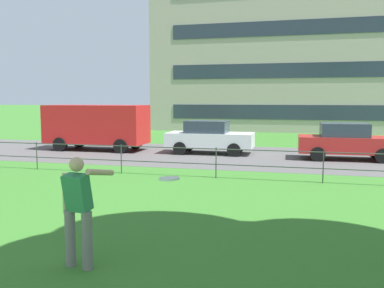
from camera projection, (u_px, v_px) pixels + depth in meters
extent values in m
cube|color=#565454|center=(204.00, 155.00, 19.42)|extent=(80.00, 7.83, 0.01)
cylinder|color=#333833|center=(37.00, 156.00, 15.41)|extent=(0.04, 0.04, 1.00)
cylinder|color=#333833|center=(121.00, 159.00, 14.57)|extent=(0.04, 0.04, 1.00)
cylinder|color=#333833|center=(216.00, 163.00, 13.72)|extent=(0.04, 0.04, 1.00)
cylinder|color=#333833|center=(323.00, 167.00, 12.88)|extent=(0.04, 0.04, 1.00)
cylinder|color=#333833|center=(167.00, 162.00, 14.15)|extent=(29.84, 0.03, 0.03)
cylinder|color=#333833|center=(167.00, 147.00, 14.10)|extent=(29.84, 0.03, 0.03)
cylinder|color=slate|center=(70.00, 238.00, 6.50)|extent=(0.16, 0.16, 0.89)
cylinder|color=slate|center=(87.00, 241.00, 6.37)|extent=(0.16, 0.16, 0.89)
cube|color=#2D7F4C|center=(77.00, 193.00, 6.36)|extent=(0.41, 0.37, 0.59)
sphere|color=tan|center=(77.00, 164.00, 6.31)|extent=(0.22, 0.22, 0.22)
cylinder|color=tan|center=(100.00, 172.00, 6.52)|extent=(0.19, 0.63, 0.20)
cylinder|color=tan|center=(66.00, 193.00, 6.45)|extent=(0.09, 0.09, 0.62)
cylinder|color=white|center=(169.00, 179.00, 5.42)|extent=(0.33, 0.33, 0.04)
cube|color=red|center=(97.00, 124.00, 21.17)|extent=(5.02, 2.00, 1.90)
cube|color=#283342|center=(134.00, 118.00, 20.65)|extent=(0.13, 1.67, 0.76)
cylinder|color=black|center=(136.00, 142.00, 21.75)|extent=(0.68, 0.25, 0.68)
cylinder|color=black|center=(121.00, 146.00, 19.96)|extent=(0.68, 0.25, 0.68)
cylinder|color=black|center=(79.00, 141.00, 22.54)|extent=(0.68, 0.25, 0.68)
cylinder|color=black|center=(60.00, 144.00, 20.75)|extent=(0.68, 0.25, 0.68)
cube|color=silver|center=(210.00, 140.00, 19.84)|extent=(4.03, 1.77, 0.68)
cube|color=#2D3847|center=(207.00, 127.00, 19.81)|extent=(1.93, 1.55, 0.56)
cylinder|color=black|center=(239.00, 146.00, 20.37)|extent=(0.60, 0.21, 0.60)
cylinder|color=black|center=(234.00, 150.00, 18.81)|extent=(0.60, 0.21, 0.60)
cylinder|color=black|center=(189.00, 145.00, 20.95)|extent=(0.60, 0.21, 0.60)
cylinder|color=black|center=(180.00, 148.00, 19.39)|extent=(0.60, 0.21, 0.60)
cube|color=red|center=(347.00, 145.00, 17.85)|extent=(4.05, 1.83, 0.68)
cube|color=#2D3847|center=(344.00, 130.00, 17.82)|extent=(1.95, 1.58, 0.56)
cylinder|color=black|center=(375.00, 151.00, 18.40)|extent=(0.61, 0.22, 0.60)
cylinder|color=black|center=(383.00, 156.00, 16.83)|extent=(0.61, 0.22, 0.60)
cylinder|color=black|center=(315.00, 150.00, 18.95)|extent=(0.61, 0.22, 0.60)
cylinder|color=black|center=(318.00, 154.00, 17.38)|extent=(0.61, 0.22, 0.60)
cube|color=#ADA393|center=(311.00, 39.00, 36.54)|extent=(25.06, 12.38, 15.40)
cube|color=#283342|center=(310.00, 113.00, 31.22)|extent=(21.05, 0.06, 1.10)
cube|color=#283342|center=(312.00, 70.00, 30.89)|extent=(21.05, 0.06, 1.10)
cube|color=#283342|center=(313.00, 27.00, 30.56)|extent=(21.05, 0.06, 1.10)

